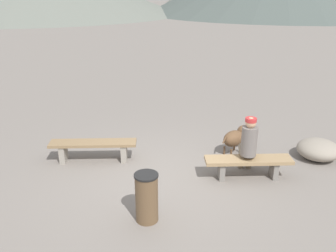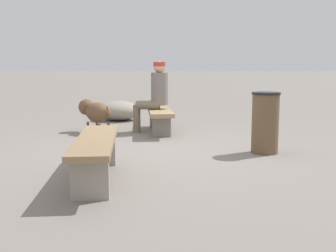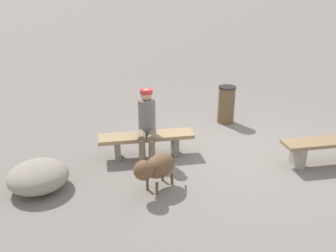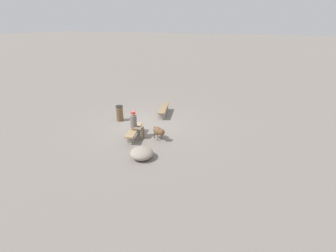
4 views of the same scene
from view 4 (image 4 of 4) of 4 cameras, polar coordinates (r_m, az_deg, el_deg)
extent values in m
cube|color=gray|center=(12.95, -5.39, 0.38)|extent=(210.00, 210.00, 0.06)
cube|color=gray|center=(14.68, -0.65, 4.17)|extent=(0.20, 0.36, 0.38)
cube|color=gray|center=(13.46, -1.50, 2.39)|extent=(0.20, 0.36, 0.38)
cube|color=#8C704C|center=(14.00, -1.06, 4.18)|extent=(1.88, 0.83, 0.06)
cube|color=gray|center=(11.87, -7.19, -0.81)|extent=(0.18, 0.33, 0.35)
cube|color=gray|center=(10.96, -8.60, -3.00)|extent=(0.18, 0.33, 0.35)
cube|color=#A3845B|center=(11.32, -7.92, -0.89)|extent=(1.74, 0.79, 0.07)
cylinder|color=slate|center=(11.19, -8.00, 1.01)|extent=(0.30, 0.30, 0.58)
sphere|color=#D8A87F|center=(11.05, -8.11, 2.83)|extent=(0.21, 0.21, 0.21)
cylinder|color=red|center=(11.03, -8.13, 3.11)|extent=(0.22, 0.22, 0.07)
cylinder|color=#756651|center=(11.15, -7.13, -0.63)|extent=(0.19, 0.43, 0.15)
cylinder|color=#756651|center=(11.17, -6.09, -1.92)|extent=(0.11, 0.11, 0.50)
cylinder|color=#756651|center=(11.29, -6.80, -0.31)|extent=(0.19, 0.43, 0.15)
cylinder|color=#756651|center=(11.31, -5.77, -1.58)|extent=(0.11, 0.11, 0.50)
ellipsoid|color=brown|center=(11.14, -2.40, -1.15)|extent=(0.61, 0.66, 0.35)
sphere|color=brown|center=(10.84, -1.51, -1.46)|extent=(0.29, 0.29, 0.29)
cylinder|color=brown|center=(11.16, -1.50, -2.66)|extent=(0.04, 0.04, 0.20)
cylinder|color=brown|center=(11.08, -2.38, -2.88)|extent=(0.04, 0.04, 0.20)
cylinder|color=brown|center=(11.44, -2.39, -2.00)|extent=(0.04, 0.04, 0.20)
cylinder|color=brown|center=(11.36, -3.25, -2.21)|extent=(0.04, 0.04, 0.20)
cylinder|color=brown|center=(11.38, -3.18, -0.35)|extent=(0.10, 0.11, 0.15)
cylinder|color=brown|center=(13.43, -11.12, 2.85)|extent=(0.36, 0.36, 0.80)
cylinder|color=black|center=(13.30, -11.25, 4.53)|extent=(0.39, 0.39, 0.03)
ellipsoid|color=gray|center=(9.69, -6.10, -6.28)|extent=(1.23, 1.23, 0.43)
camera|label=1|loc=(14.98, -30.91, 14.51)|focal=38.33mm
camera|label=2|loc=(17.96, -0.11, 10.93)|focal=44.61mm
camera|label=3|loc=(9.85, 24.47, 9.39)|focal=37.77mm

